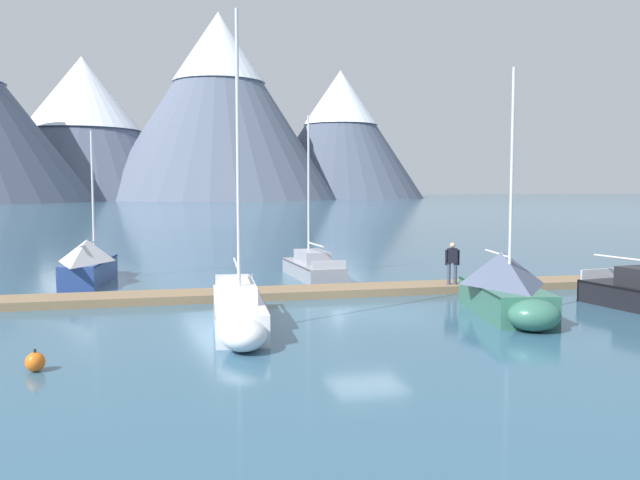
{
  "coord_description": "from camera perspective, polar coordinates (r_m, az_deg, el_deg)",
  "views": [
    {
      "loc": [
        -7.37,
        -20.97,
        4.2
      ],
      "look_at": [
        0.0,
        6.0,
        2.0
      ],
      "focal_mm": 37.63,
      "sensor_mm": 36.0,
      "label": 1
    }
  ],
  "objects": [
    {
      "name": "dock",
      "position": [
        26.35,
        1.15,
        -4.35
      ],
      "size": [
        24.7,
        2.73,
        0.3
      ],
      "color": "#846B4C",
      "rests_on": "ground"
    },
    {
      "name": "sailboat_mid_dock_port",
      "position": [
        31.52,
        -0.81,
        -2.24
      ],
      "size": [
        1.79,
        6.25,
        7.55
      ],
      "color": "#93939E",
      "rests_on": "ground"
    },
    {
      "name": "mooring_buoy_channel_marker",
      "position": [
        16.85,
        -23.06,
        -9.52
      ],
      "size": [
        0.45,
        0.45,
        0.53
      ],
      "color": "orange",
      "rests_on": "ground"
    },
    {
      "name": "sailboat_second_berth",
      "position": [
        20.05,
        -6.93,
        -5.95
      ],
      "size": [
        2.01,
        6.94,
        9.2
      ],
      "color": "white",
      "rests_on": "ground"
    },
    {
      "name": "ground_plane",
      "position": [
        22.62,
        4.03,
        -6.21
      ],
      "size": [
        700.0,
        700.0,
        0.0
      ],
      "primitive_type": "plane",
      "color": "#335B75"
    },
    {
      "name": "mountain_shoulder_ridge",
      "position": [
        238.52,
        -8.57,
        11.42
      ],
      "size": [
        81.4,
        81.4,
        64.11
      ],
      "color": "slate",
      "rests_on": "ground"
    },
    {
      "name": "person_on_dock",
      "position": [
        27.44,
        11.18,
        -1.74
      ],
      "size": [
        0.58,
        0.3,
        1.69
      ],
      "color": "#384256",
      "rests_on": "dock"
    },
    {
      "name": "sailboat_nearest_berth",
      "position": [
        31.28,
        -18.94,
        -1.77
      ],
      "size": [
        2.39,
        6.59,
        6.72
      ],
      "color": "navy",
      "rests_on": "ground"
    },
    {
      "name": "mountain_central_massif",
      "position": [
        249.48,
        -19.49,
        9.29
      ],
      "size": [
        72.73,
        72.73,
        49.17
      ],
      "color": "#4C566B",
      "rests_on": "ground"
    },
    {
      "name": "mountain_east_summit",
      "position": [
        261.63,
        1.76,
        9.18
      ],
      "size": [
        64.06,
        64.06,
        48.92
      ],
      "color": "#4C566B",
      "rests_on": "ground"
    },
    {
      "name": "sailboat_mid_dock_starboard",
      "position": [
        22.85,
        15.53,
        -3.77
      ],
      "size": [
        2.96,
        5.89,
        7.98
      ],
      "color": "#336B56",
      "rests_on": "ground"
    }
  ]
}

